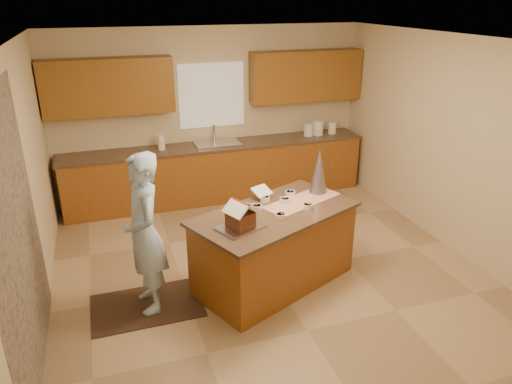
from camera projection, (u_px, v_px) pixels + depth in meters
floor at (269, 273)px, 5.81m from camera, size 5.50×5.50×0.00m
ceiling at (272, 41)px, 4.77m from camera, size 5.50×5.50×0.00m
wall_back at (212, 114)px, 7.70m from camera, size 5.50×5.50×0.00m
wall_front at (427, 314)px, 2.88m from camera, size 5.50×5.50×0.00m
wall_left at (24, 196)px, 4.56m from camera, size 5.50×5.50×0.00m
wall_right at (456, 147)px, 6.02m from camera, size 5.50×5.50×0.00m
stone_accent at (19, 244)px, 3.90m from camera, size 0.00×2.50×2.50m
window_curtain at (211, 95)px, 7.55m from camera, size 1.05×0.03×1.00m
back_counter_base at (218, 173)px, 7.78m from camera, size 4.80×0.60×0.88m
back_counter_top at (217, 146)px, 7.61m from camera, size 4.85×0.63×0.04m
upper_cabinet_left at (108, 87)px, 6.87m from camera, size 1.85×0.35×0.80m
upper_cabinet_right at (306, 76)px, 7.78m from camera, size 1.85×0.35×0.80m
sink at (217, 146)px, 7.61m from camera, size 0.70×0.45×0.12m
faucet at (214, 133)px, 7.70m from camera, size 0.03×0.03×0.28m
island_base at (274, 249)px, 5.46m from camera, size 1.99×1.53×0.87m
island_top at (275, 213)px, 5.29m from camera, size 2.09×1.64×0.04m
table_runner at (302, 201)px, 5.55m from camera, size 1.05×0.72×0.01m
baking_tray at (241, 227)px, 4.90m from camera, size 0.55×0.49×0.02m
cookbook at (262, 191)px, 5.59m from camera, size 0.27×0.24×0.09m
tinsel_tree at (319, 171)px, 5.69m from camera, size 0.29×0.29×0.54m
rug at (147, 306)px, 5.19m from camera, size 1.17×0.76×0.01m
boy at (145, 234)px, 4.87m from camera, size 0.47×0.67×1.72m
canister_a at (309, 130)px, 8.02m from camera, size 0.15×0.15×0.21m
canister_b at (318, 128)px, 8.07m from camera, size 0.17×0.17×0.25m
canister_c at (332, 128)px, 8.16m from camera, size 0.13×0.13×0.19m
paper_towel at (161, 143)px, 7.30m from camera, size 0.11×0.11×0.23m
gingerbread_house at (240, 217)px, 4.86m from camera, size 0.36×0.36×0.28m
candy_bowls at (276, 204)px, 5.41m from camera, size 0.77×0.67×0.05m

